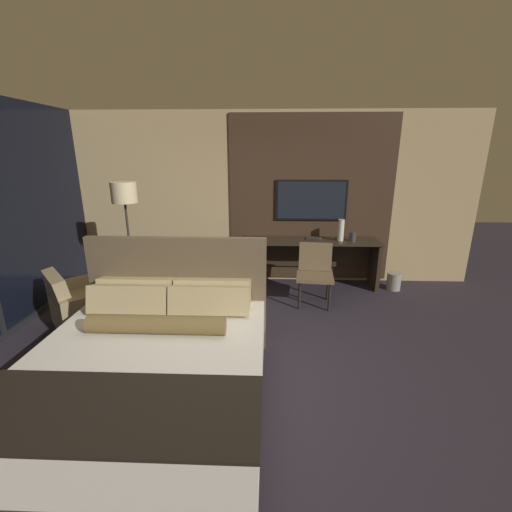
{
  "coord_description": "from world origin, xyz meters",
  "views": [
    {
      "loc": [
        0.19,
        -3.14,
        2.15
      ],
      "look_at": [
        0.03,
        0.84,
        0.95
      ],
      "focal_mm": 24.0,
      "sensor_mm": 36.0,
      "label": 1
    }
  ],
  "objects": [
    {
      "name": "book",
      "position": [
        0.92,
        2.29,
        0.81
      ],
      "size": [
        0.26,
        0.22,
        0.03
      ],
      "color": "#332D28",
      "rests_on": "desk"
    },
    {
      "name": "bed",
      "position": [
        -0.81,
        -0.61,
        0.36
      ],
      "size": [
        1.94,
        2.14,
        1.3
      ],
      "color": "#33281E",
      "rests_on": "ground_plane"
    },
    {
      "name": "ground_plane",
      "position": [
        0.0,
        0.0,
        0.0
      ],
      "size": [
        16.0,
        16.0,
        0.0
      ],
      "primitive_type": "plane",
      "color": "#28232D"
    },
    {
      "name": "desk_chair",
      "position": [
        0.87,
        1.63,
        0.52
      ],
      "size": [
        0.57,
        0.57,
        0.88
      ],
      "rotation": [
        0.0,
        0.0,
        -0.11
      ],
      "color": "brown",
      "rests_on": "ground_plane"
    },
    {
      "name": "vase_short",
      "position": [
        1.52,
        2.21,
        0.87
      ],
      "size": [
        0.11,
        0.11,
        0.15
      ],
      "color": "#333338",
      "rests_on": "desk"
    },
    {
      "name": "waste_bin",
      "position": [
        2.24,
        2.17,
        0.14
      ],
      "size": [
        0.22,
        0.22,
        0.28
      ],
      "color": "gray",
      "rests_on": "ground_plane"
    },
    {
      "name": "armchair_by_window",
      "position": [
        -2.14,
        0.8,
        0.26
      ],
      "size": [
        1.16,
        1.17,
        0.77
      ],
      "rotation": [
        0.0,
        0.0,
        2.31
      ],
      "color": "#998460",
      "rests_on": "ground_plane"
    },
    {
      "name": "desk",
      "position": [
        0.88,
        2.31,
        0.55
      ],
      "size": [
        2.17,
        0.53,
        0.8
      ],
      "color": "#2D2319",
      "rests_on": "ground_plane"
    },
    {
      "name": "wall_back_tv_panel",
      "position": [
        0.13,
        2.59,
        1.4
      ],
      "size": [
        7.2,
        0.09,
        2.8
      ],
      "color": "tan",
      "rests_on": "ground_plane"
    },
    {
      "name": "tv",
      "position": [
        0.88,
        2.52,
        1.41
      ],
      "size": [
        1.17,
        0.04,
        0.66
      ],
      "color": "black"
    },
    {
      "name": "floor_lamp",
      "position": [
        -1.78,
        1.45,
        1.49
      ],
      "size": [
        0.34,
        0.34,
        1.78
      ],
      "color": "#282623",
      "rests_on": "ground_plane"
    },
    {
      "name": "vase_tall",
      "position": [
        1.33,
        2.23,
        0.97
      ],
      "size": [
        0.1,
        0.1,
        0.34
      ],
      "color": "silver",
      "rests_on": "desk"
    }
  ]
}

